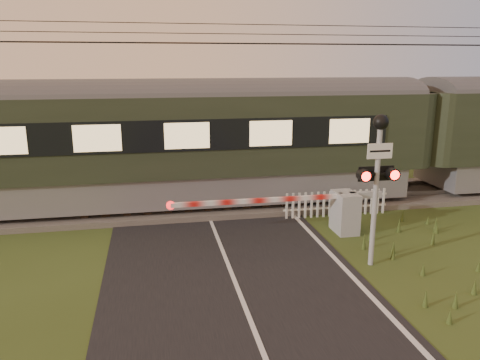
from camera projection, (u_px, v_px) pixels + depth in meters
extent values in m
plane|color=#34431A|center=(239.00, 293.00, 10.22)|extent=(160.00, 160.00, 0.00)
cube|color=black|center=(239.00, 293.00, 10.22)|extent=(6.00, 140.00, 0.02)
cube|color=#47423D|center=(205.00, 204.00, 16.40)|extent=(140.00, 3.40, 0.24)
cube|color=slate|center=(207.00, 205.00, 15.66)|extent=(140.00, 0.08, 0.14)
cube|color=slate|center=(202.00, 193.00, 17.03)|extent=(140.00, 0.08, 0.14)
cube|color=#2D2116|center=(205.00, 201.00, 16.37)|extent=(0.24, 2.20, 0.06)
cylinder|color=black|center=(203.00, 43.00, 14.78)|extent=(120.00, 0.02, 0.02)
cylinder|color=black|center=(200.00, 44.00, 15.35)|extent=(120.00, 0.02, 0.02)
cylinder|color=black|center=(201.00, 24.00, 14.92)|extent=(120.00, 0.02, 0.02)
cylinder|color=black|center=(201.00, 33.00, 14.99)|extent=(120.00, 0.02, 0.02)
cube|color=slate|center=(106.00, 188.00, 15.61)|extent=(20.45, 2.71, 1.01)
cube|color=#252E1E|center=(102.00, 135.00, 15.17)|extent=(21.31, 2.94, 2.54)
cylinder|color=#4C4C4F|center=(99.00, 95.00, 14.86)|extent=(21.31, 1.03, 1.03)
cube|color=#FFD893|center=(97.00, 138.00, 13.70)|extent=(18.32, 0.04, 0.79)
cube|color=gray|center=(345.00, 212.00, 13.79)|extent=(0.60, 0.93, 1.20)
cylinder|color=gray|center=(340.00, 213.00, 13.76)|extent=(0.13, 0.13, 1.20)
cube|color=gray|center=(365.00, 195.00, 13.77)|extent=(0.98, 0.18, 0.18)
cube|color=red|center=(259.00, 200.00, 13.18)|extent=(4.92, 0.12, 0.12)
cylinder|color=red|center=(171.00, 205.00, 12.73)|extent=(0.24, 0.04, 0.24)
cylinder|color=gray|center=(375.00, 199.00, 11.26)|extent=(0.12, 0.12, 3.40)
cube|color=white|center=(380.00, 151.00, 10.91)|extent=(0.62, 0.03, 0.36)
sphere|color=black|center=(381.00, 122.00, 10.81)|extent=(0.36, 0.36, 0.36)
cube|color=black|center=(377.00, 174.00, 11.11)|extent=(0.85, 0.07, 0.07)
cylinder|color=#FF140C|center=(366.00, 176.00, 10.87)|extent=(0.23, 0.02, 0.23)
cylinder|color=#FF140C|center=(395.00, 175.00, 11.00)|extent=(0.23, 0.02, 0.23)
cube|color=black|center=(376.00, 174.00, 11.16)|extent=(0.91, 0.02, 0.36)
cube|color=silver|center=(335.00, 207.00, 15.31)|extent=(3.55, 0.04, 0.06)
cube|color=silver|center=(336.00, 196.00, 15.22)|extent=(3.55, 0.04, 0.06)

